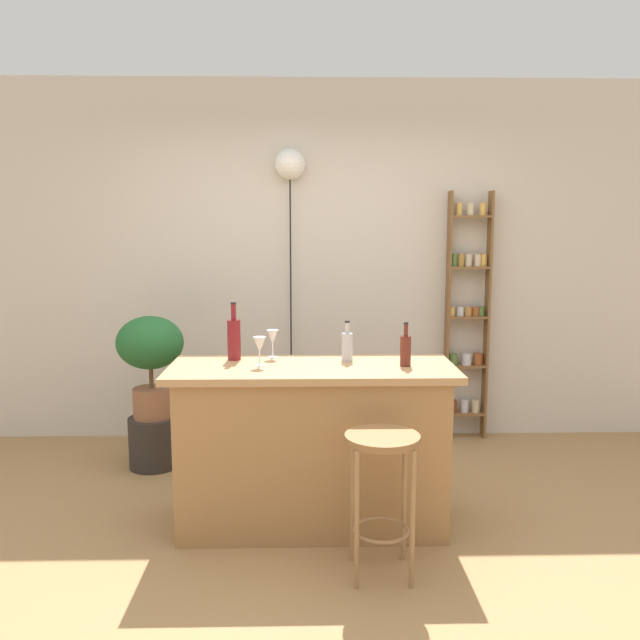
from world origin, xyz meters
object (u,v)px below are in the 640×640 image
(wine_glass_center, at_px, (273,338))
(bottle_olive_oil, at_px, (234,338))
(spice_shelf, at_px, (467,317))
(bottle_spirits_clear, at_px, (347,346))
(bottle_wine_red, at_px, (406,350))
(potted_plant, at_px, (150,353))
(pendant_globe_light, at_px, (290,167))
(plant_stool, at_px, (154,442))
(bar_stool, at_px, (382,470))
(wine_glass_left, at_px, (259,345))

(wine_glass_center, bearing_deg, bottle_olive_oil, -165.22)
(spice_shelf, distance_m, bottle_spirits_clear, 1.73)
(wine_glass_center, bearing_deg, bottle_wine_red, -18.63)
(wine_glass_center, bearing_deg, potted_plant, 142.20)
(spice_shelf, height_order, wine_glass_center, spice_shelf)
(pendant_globe_light, bearing_deg, plant_stool, -147.04)
(bottle_spirits_clear, bearing_deg, bottle_wine_red, -25.28)
(bottle_wine_red, height_order, wine_glass_center, bottle_wine_red)
(spice_shelf, xyz_separation_m, potted_plant, (-2.35, -0.60, -0.16))
(potted_plant, bearing_deg, spice_shelf, 14.34)
(bar_stool, height_order, pendant_globe_light, pendant_globe_light)
(spice_shelf, distance_m, wine_glass_left, 2.15)
(bar_stool, distance_m, bottle_olive_oil, 1.18)
(bottle_olive_oil, height_order, bottle_wine_red, bottle_olive_oil)
(bottle_wine_red, bearing_deg, bottle_olive_oil, 168.67)
(plant_stool, xyz_separation_m, wine_glass_center, (0.88, -0.68, 0.86))
(bottle_olive_oil, xyz_separation_m, wine_glass_center, (0.22, 0.06, -0.01))
(plant_stool, bearing_deg, bottle_olive_oil, -48.24)
(plant_stool, xyz_separation_m, bottle_spirits_clear, (1.31, -0.79, 0.83))
(wine_glass_center, xyz_separation_m, pendant_globe_light, (0.08, 1.30, 1.09))
(bar_stool, distance_m, pendant_globe_light, 2.67)
(bar_stool, height_order, bottle_spirits_clear, bottle_spirits_clear)
(wine_glass_center, bearing_deg, plant_stool, 142.20)
(spice_shelf, distance_m, bottle_olive_oil, 2.15)
(plant_stool, distance_m, wine_glass_center, 1.41)
(bottle_spirits_clear, height_order, wine_glass_left, bottle_spirits_clear)
(bottle_spirits_clear, xyz_separation_m, wine_glass_center, (-0.43, 0.10, 0.03))
(wine_glass_center, bearing_deg, pendant_globe_light, 86.53)
(bar_stool, xyz_separation_m, pendant_globe_light, (-0.48, 2.09, 1.60))
(potted_plant, height_order, pendant_globe_light, pendant_globe_light)
(bottle_olive_oil, bearing_deg, potted_plant, 131.76)
(plant_stool, distance_m, bottle_olive_oil, 1.32)
(bottle_wine_red, distance_m, wine_glass_center, 0.78)
(potted_plant, height_order, bottle_wine_red, bottle_wine_red)
(spice_shelf, height_order, potted_plant, spice_shelf)
(bar_stool, height_order, bottle_wine_red, bottle_wine_red)
(bottle_wine_red, distance_m, pendant_globe_light, 2.02)
(wine_glass_left, bearing_deg, pendant_globe_light, 84.82)
(spice_shelf, xyz_separation_m, bottle_wine_red, (-0.72, -1.53, 0.04))
(wine_glass_left, bearing_deg, potted_plant, 131.79)
(bar_stool, bearing_deg, spice_shelf, 66.24)
(potted_plant, distance_m, wine_glass_center, 1.14)
(plant_stool, bearing_deg, bar_stool, -45.58)
(wine_glass_center, bearing_deg, spice_shelf, 41.17)
(plant_stool, height_order, bottle_spirits_clear, bottle_spirits_clear)
(bottle_spirits_clear, bearing_deg, bottle_olive_oil, 176.02)
(bar_stool, distance_m, wine_glass_left, 0.97)
(bottle_wine_red, bearing_deg, pendant_globe_light, 113.13)
(bar_stool, relative_size, plant_stool, 1.97)
(plant_stool, bearing_deg, potted_plant, 90.00)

